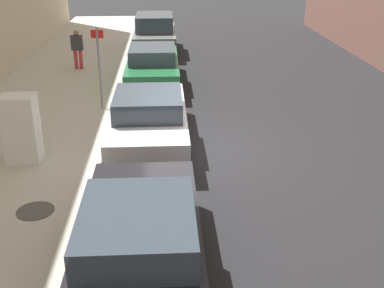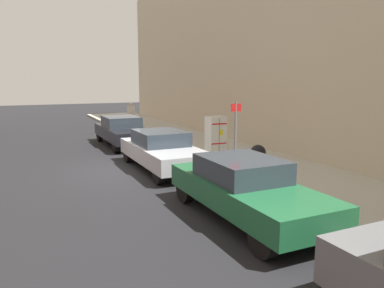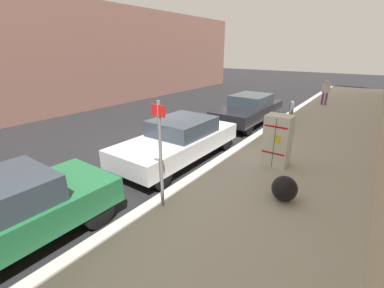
% 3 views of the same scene
% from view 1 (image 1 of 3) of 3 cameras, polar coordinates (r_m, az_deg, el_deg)
% --- Properties ---
extents(ground_plane, '(80.00, 80.00, 0.00)m').
position_cam_1_polar(ground_plane, '(12.06, 0.22, -0.61)').
color(ground_plane, black).
extents(sidewalk_slab, '(4.34, 44.00, 0.13)m').
position_cam_1_polar(sidewalk_slab, '(12.56, -20.03, -0.75)').
color(sidewalk_slab, '#B2ADA0').
rests_on(sidewalk_slab, ground).
extents(discarded_refrigerator, '(0.75, 0.61, 1.57)m').
position_cam_1_polar(discarded_refrigerator, '(11.49, -19.57, 1.71)').
color(discarded_refrigerator, silver).
rests_on(discarded_refrigerator, sidewalk_slab).
extents(manhole_cover, '(0.70, 0.70, 0.02)m').
position_cam_1_polar(manhole_cover, '(9.60, -18.08, -7.54)').
color(manhole_cover, '#47443F').
rests_on(manhole_cover, sidewalk_slab).
extents(street_sign_post, '(0.36, 0.07, 2.42)m').
position_cam_1_polar(street_sign_post, '(14.54, -10.95, 9.34)').
color(street_sign_post, slate).
rests_on(street_sign_post, sidewalk_slab).
extents(trash_bag, '(0.60, 0.60, 0.60)m').
position_cam_1_polar(trash_bag, '(13.58, -20.71, 2.58)').
color(trash_bag, black).
rests_on(trash_bag, sidewalk_slab).
extents(pedestrian_walking_far, '(0.44, 0.22, 1.52)m').
position_cam_1_polar(pedestrian_walking_far, '(19.56, -13.45, 11.11)').
color(pedestrian_walking_far, '#B73338').
rests_on(pedestrian_walking_far, sidewalk_slab).
extents(parked_sedan_dark, '(1.83, 4.77, 1.42)m').
position_cam_1_polar(parked_sedan_dark, '(7.22, -6.27, -11.69)').
color(parked_sedan_dark, black).
rests_on(parked_sedan_dark, ground).
extents(parked_sedan_silver, '(1.87, 4.69, 1.38)m').
position_cam_1_polar(parked_sedan_silver, '(12.22, -5.13, 3.25)').
color(parked_sedan_silver, silver).
rests_on(parked_sedan_silver, ground).
extents(parked_sedan_green, '(1.79, 4.69, 1.41)m').
position_cam_1_polar(parked_sedan_green, '(17.40, -4.67, 9.37)').
color(parked_sedan_green, '#1E6038').
rests_on(parked_sedan_green, ground).
extents(parked_suv_gray, '(1.87, 4.40, 1.72)m').
position_cam_1_polar(parked_suv_gray, '(22.69, -4.43, 12.95)').
color(parked_suv_gray, slate).
rests_on(parked_suv_gray, ground).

